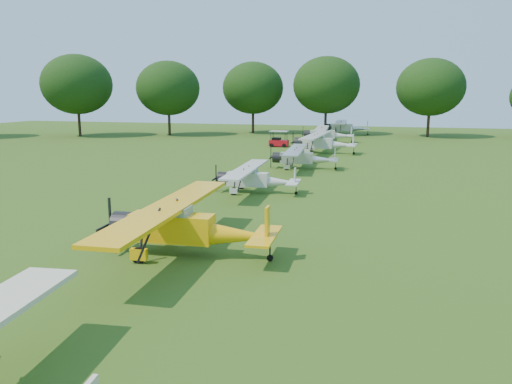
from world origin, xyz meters
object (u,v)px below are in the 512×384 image
aircraft_3 (254,177)px  aircraft_6 (326,133)px  aircraft_2 (184,224)px  aircraft_5 (322,141)px  aircraft_7 (345,126)px  golf_cart (279,141)px  aircraft_4 (302,156)px

aircraft_3 → aircraft_6: size_ratio=0.83×
aircraft_2 → aircraft_5: (0.36, 38.61, -0.01)m
aircraft_2 → aircraft_7: 65.95m
aircraft_2 → aircraft_5: size_ratio=1.01×
aircraft_6 → aircraft_7: (1.21, 14.40, 0.08)m
aircraft_3 → aircraft_7: aircraft_7 is taller
aircraft_6 → golf_cart: (-5.21, -7.32, -0.63)m
aircraft_6 → aircraft_7: bearing=80.2°
aircraft_7 → golf_cart: aircraft_7 is taller
aircraft_4 → golf_cart: 19.30m
aircraft_5 → aircraft_6: bearing=97.1°
aircraft_2 → aircraft_4: (0.31, 26.03, -0.23)m
aircraft_6 → aircraft_7: size_ratio=0.95×
aircraft_4 → aircraft_6: aircraft_6 is taller
aircraft_7 → golf_cart: size_ratio=5.00×
golf_cart → aircraft_6: bearing=54.8°
aircraft_3 → aircraft_7: bearing=85.2°
aircraft_3 → aircraft_6: aircraft_6 is taller
aircraft_3 → aircraft_4: size_ratio=0.95×
aircraft_2 → aircraft_6: 51.56m
aircraft_2 → aircraft_3: size_ratio=1.25×
aircraft_7 → golf_cart: 22.66m
golf_cart → aircraft_4: bearing=-70.5°
aircraft_4 → aircraft_2: bearing=-96.0°
aircraft_2 → aircraft_3: (-0.85, 13.96, -0.28)m
aircraft_5 → golf_cart: (-6.42, 5.63, -0.69)m
golf_cart → aircraft_2: bearing=-81.9°
aircraft_4 → aircraft_6: 25.56m
aircraft_3 → golf_cart: bearing=96.3°
aircraft_3 → aircraft_7: (1.22, 51.99, 0.30)m
aircraft_2 → aircraft_4: aircraft_2 is taller
aircraft_4 → aircraft_7: (0.05, 39.93, 0.24)m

